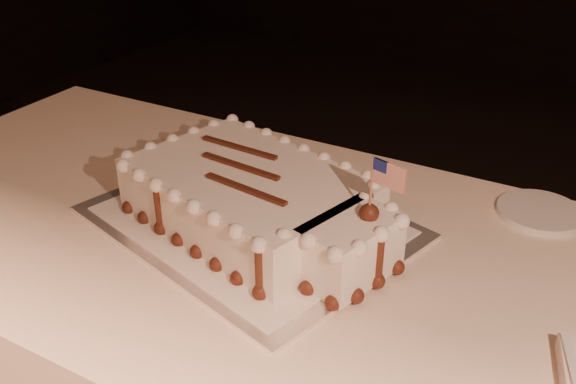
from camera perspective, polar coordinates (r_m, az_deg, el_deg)
The scene contains 4 objects.
cake_board at distance 1.16m, azimuth -3.45°, elevation -2.70°, with size 0.54×0.41×0.01m, color white.
doily at distance 1.16m, azimuth -3.46°, elevation -2.49°, with size 0.49×0.37×0.00m, color white.
sheet_cake at distance 1.11m, azimuth -2.53°, elevation -0.86°, with size 0.54×0.39×0.20m.
side_plate at distance 1.27m, azimuth 21.48°, elevation -1.66°, with size 0.15×0.15×0.01m, color silver.
Camera 1 is at (0.16, -0.20, 1.37)m, focal length 40.00 mm.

